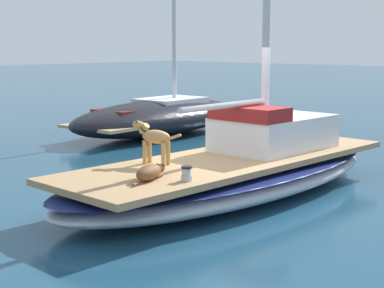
{
  "coord_description": "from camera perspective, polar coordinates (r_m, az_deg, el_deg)",
  "views": [
    {
      "loc": [
        6.35,
        -7.98,
        2.56
      ],
      "look_at": [
        0.0,
        -1.0,
        1.01
      ],
      "focal_mm": 57.13,
      "sensor_mm": 36.0,
      "label": 1
    }
  ],
  "objects": [
    {
      "name": "cabin_house",
      "position": [
        11.18,
        7.45,
        1.26
      ],
      "size": [
        1.47,
        2.26,
        0.84
      ],
      "color": "silver",
      "rests_on": "sailboat_main"
    },
    {
      "name": "ground_plane",
      "position": [
        10.52,
        3.68,
        -4.78
      ],
      "size": [
        120.0,
        120.0,
        0.0
      ],
      "primitive_type": "plane",
      "color": "navy"
    },
    {
      "name": "moored_boat_port_side",
      "position": [
        17.47,
        -3.04,
        2.65
      ],
      "size": [
        2.84,
        6.53,
        6.56
      ],
      "color": "black",
      "rests_on": "ground"
    },
    {
      "name": "deck_winch",
      "position": [
        8.56,
        -0.51,
        -2.82
      ],
      "size": [
        0.16,
        0.16,
        0.21
      ],
      "color": "#B7B7BC",
      "rests_on": "sailboat_main"
    },
    {
      "name": "dog_tan",
      "position": [
        9.72,
        -3.58,
        0.56
      ],
      "size": [
        0.94,
        0.31,
        0.7
      ],
      "color": "tan",
      "rests_on": "sailboat_main"
    },
    {
      "name": "sailboat_main",
      "position": [
        10.44,
        3.7,
        -3.0
      ],
      "size": [
        2.73,
        7.31,
        0.66
      ],
      "color": "#B2B7C1",
      "rests_on": "ground"
    },
    {
      "name": "dog_brown",
      "position": [
        8.66,
        -3.94,
        -2.64
      ],
      "size": [
        0.45,
        0.92,
        0.22
      ],
      "color": "brown",
      "rests_on": "sailboat_main"
    }
  ]
}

